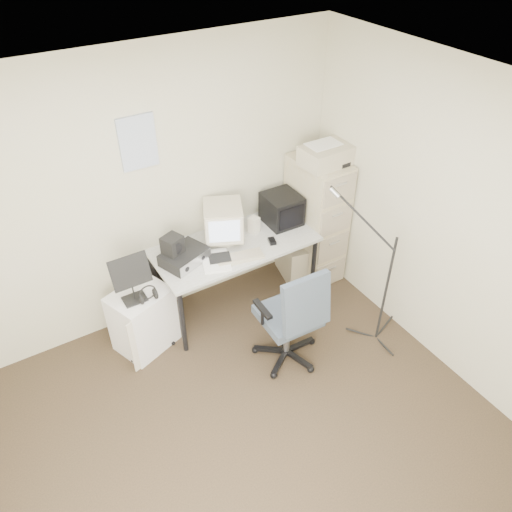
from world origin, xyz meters
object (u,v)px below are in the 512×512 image
side_cart (143,319)px  filing_cabinet (316,220)px  desk (236,274)px  office_chair (288,314)px

side_cart → filing_cabinet: bearing=-18.1°
desk → office_chair: size_ratio=1.46×
desk → filing_cabinet: bearing=1.8°
desk → side_cart: 0.97m
side_cart → office_chair: bearing=-58.5°
filing_cabinet → desk: (-0.95, -0.03, -0.29)m
filing_cabinet → desk: size_ratio=0.87×
office_chair → side_cart: (-1.00, 0.78, -0.21)m
filing_cabinet → side_cart: size_ratio=2.16×
desk → office_chair: bearing=-87.8°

